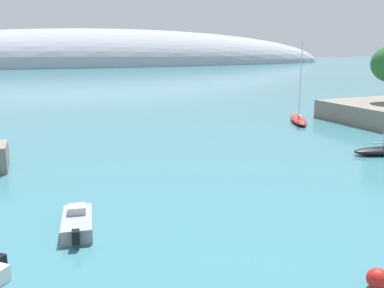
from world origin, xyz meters
name	(u,v)px	position (x,y,z in m)	size (l,w,h in m)	color
distant_ridge	(103,65)	(29.11, 221.35, 0.00)	(261.67, 63.00, 35.84)	#999EA8
sailboat_black_near_shore	(383,150)	(15.46, 26.75, 0.42)	(5.86, 2.96, 6.97)	black
sailboat_red_mid_mooring	(298,119)	(18.50, 43.49, 0.47)	(4.92, 7.44, 10.20)	red
motorboat_grey_foreground	(77,223)	(-12.50, 20.62, 0.43)	(2.19, 4.42, 1.17)	gray
mooring_buoy_red	(378,279)	(-2.11, 10.07, 0.45)	(0.90, 0.90, 0.90)	red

